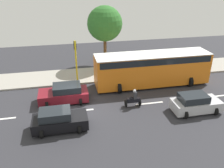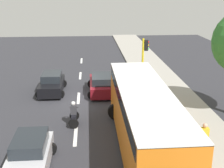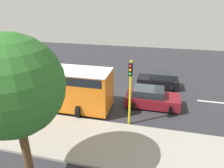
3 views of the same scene
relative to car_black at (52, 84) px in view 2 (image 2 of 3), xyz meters
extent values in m
cube|color=#2D2D33|center=(2.12, -1.50, -0.76)|extent=(40.00, 60.00, 0.10)
cube|color=#9E998E|center=(9.12, -1.50, -0.63)|extent=(4.00, 60.00, 0.15)
cube|color=white|center=(2.12, -7.50, -0.70)|extent=(0.20, 2.40, 0.01)
cube|color=white|center=(2.12, -1.50, -0.70)|extent=(0.20, 2.40, 0.01)
cube|color=white|center=(2.12, 4.50, -0.70)|extent=(0.20, 2.40, 0.01)
cube|color=white|center=(2.12, 10.50, -0.70)|extent=(0.20, 2.40, 0.01)
cube|color=black|center=(0.00, -0.07, -0.15)|extent=(1.74, 3.83, 0.80)
cube|color=#1E2328|center=(0.00, 0.23, 0.53)|extent=(1.46, 2.15, 0.56)
cylinder|color=black|center=(0.76, -1.34, -0.39)|extent=(0.64, 0.22, 0.64)
cylinder|color=black|center=(-0.76, -1.34, -0.39)|extent=(0.64, 0.22, 0.64)
cylinder|color=black|center=(0.76, 1.19, -0.39)|extent=(0.64, 0.22, 0.64)
cylinder|color=black|center=(-0.76, 1.19, -0.39)|extent=(0.64, 0.22, 0.64)
cube|color=maroon|center=(3.98, -0.39, -0.15)|extent=(1.95, 4.13, 0.80)
cube|color=#1E2328|center=(3.98, -0.72, 0.53)|extent=(1.64, 2.31, 0.56)
cylinder|color=black|center=(3.12, 0.97, -0.39)|extent=(0.64, 0.22, 0.64)
cylinder|color=black|center=(4.85, 0.97, -0.39)|extent=(0.64, 0.22, 0.64)
cylinder|color=black|center=(3.12, -1.75, -0.39)|extent=(0.64, 0.22, 0.64)
cylinder|color=black|center=(4.85, -1.75, -0.39)|extent=(0.64, 0.22, 0.64)
cube|color=#B7B7BC|center=(0.20, -10.63, -0.15)|extent=(1.73, 3.81, 0.80)
cube|color=#1E2328|center=(0.20, -10.33, 0.53)|extent=(1.45, 2.13, 0.56)
cylinder|color=black|center=(0.96, -9.38, -0.39)|extent=(0.64, 0.22, 0.64)
cylinder|color=black|center=(-0.55, -9.38, -0.39)|extent=(0.64, 0.22, 0.64)
cube|color=orange|center=(5.68, -8.92, 0.94)|extent=(2.50, 11.00, 2.90)
cube|color=black|center=(5.68, -8.92, 2.04)|extent=(2.52, 10.56, 0.60)
cube|color=white|center=(5.68, -8.92, 2.41)|extent=(2.50, 11.00, 0.08)
cylinder|color=black|center=(4.58, -5.40, -0.21)|extent=(1.00, 0.30, 1.00)
cylinder|color=black|center=(6.78, -5.40, -0.21)|extent=(1.00, 0.30, 1.00)
cylinder|color=black|center=(1.98, -5.37, -0.41)|extent=(0.60, 0.10, 0.60)
cylinder|color=black|center=(1.98, -6.57, -0.41)|extent=(0.60, 0.10, 0.60)
cube|color=black|center=(1.98, -6.02, -0.16)|extent=(0.28, 1.10, 0.36)
sphere|color=black|center=(1.98, -5.82, 0.02)|extent=(0.32, 0.32, 0.32)
cylinder|color=black|center=(1.98, -5.47, 0.19)|extent=(0.55, 0.04, 0.04)
cube|color=#333338|center=(1.98, -6.12, 0.29)|extent=(0.36, 0.24, 0.60)
sphere|color=silver|center=(1.98, -6.07, 0.69)|extent=(0.26, 0.26, 0.26)
cylinder|color=#72604C|center=(8.29, -10.23, -0.13)|extent=(0.16, 0.16, 0.85)
cylinder|color=#72604C|center=(8.49, -10.23, -0.13)|extent=(0.16, 0.16, 0.85)
cube|color=gold|center=(8.39, -10.23, 0.59)|extent=(0.40, 0.24, 0.60)
sphere|color=tan|center=(8.39, -10.23, 1.02)|extent=(0.22, 0.22, 0.22)
cylinder|color=yellow|center=(6.87, -1.79, 1.54)|extent=(0.14, 0.14, 4.50)
cube|color=black|center=(7.09, -1.79, 3.29)|extent=(0.24, 0.24, 0.76)
sphere|color=red|center=(7.21, -1.79, 3.53)|extent=(0.16, 0.16, 0.16)
sphere|color=#F2A50C|center=(7.21, -1.79, 3.29)|extent=(0.16, 0.16, 0.16)
sphere|color=green|center=(7.21, -1.79, 3.05)|extent=(0.16, 0.16, 0.16)
camera|label=1|loc=(-14.61, -0.76, 9.47)|focal=38.53mm
camera|label=2|loc=(2.99, -22.60, 7.25)|focal=47.69mm
camera|label=3|loc=(18.16, -0.30, 7.05)|focal=31.60mm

